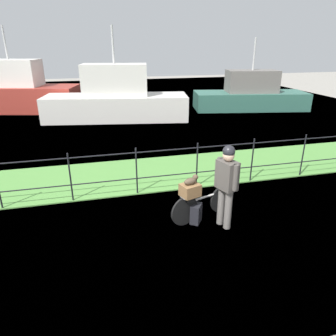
{
  "coord_description": "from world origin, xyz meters",
  "views": [
    {
      "loc": [
        -0.93,
        -4.58,
        3.4
      ],
      "look_at": [
        0.58,
        1.43,
        0.9
      ],
      "focal_mm": 33.22,
      "sensor_mm": 36.0,
      "label": 1
    }
  ],
  "objects_px": {
    "bicycle_main": "(203,204)",
    "backpack_on_paving": "(196,213)",
    "wooden_crate": "(190,190)",
    "cyclist_person": "(227,180)",
    "moored_boat_far": "(250,95)",
    "moored_boat_near": "(14,92)",
    "moored_boat_mid": "(116,100)",
    "terrier_dog": "(191,180)"
  },
  "relations": [
    {
      "from": "cyclist_person",
      "to": "moored_boat_mid",
      "type": "relative_size",
      "value": 0.25
    },
    {
      "from": "bicycle_main",
      "to": "cyclist_person",
      "type": "distance_m",
      "value": 0.83
    },
    {
      "from": "bicycle_main",
      "to": "moored_boat_mid",
      "type": "bearing_deg",
      "value": 95.05
    },
    {
      "from": "moored_boat_near",
      "to": "moored_boat_mid",
      "type": "bearing_deg",
      "value": -33.86
    },
    {
      "from": "moored_boat_far",
      "to": "moored_boat_near",
      "type": "bearing_deg",
      "value": 167.91
    },
    {
      "from": "moored_boat_far",
      "to": "backpack_on_paving",
      "type": "bearing_deg",
      "value": -122.7
    },
    {
      "from": "cyclist_person",
      "to": "moored_boat_far",
      "type": "height_order",
      "value": "moored_boat_far"
    },
    {
      "from": "wooden_crate",
      "to": "moored_boat_near",
      "type": "height_order",
      "value": "moored_boat_near"
    },
    {
      "from": "terrier_dog",
      "to": "moored_boat_far",
      "type": "bearing_deg",
      "value": 56.81
    },
    {
      "from": "wooden_crate",
      "to": "backpack_on_paving",
      "type": "xyz_separation_m",
      "value": [
        0.14,
        -0.01,
        -0.54
      ]
    },
    {
      "from": "wooden_crate",
      "to": "moored_boat_mid",
      "type": "bearing_deg",
      "value": 93.05
    },
    {
      "from": "bicycle_main",
      "to": "backpack_on_paving",
      "type": "xyz_separation_m",
      "value": [
        -0.19,
        -0.12,
        -0.13
      ]
    },
    {
      "from": "wooden_crate",
      "to": "moored_boat_far",
      "type": "xyz_separation_m",
      "value": [
        6.82,
        10.39,
        0.01
      ]
    },
    {
      "from": "cyclist_person",
      "to": "backpack_on_paving",
      "type": "xyz_separation_m",
      "value": [
        -0.49,
        0.25,
        -0.8
      ]
    },
    {
      "from": "backpack_on_paving",
      "to": "cyclist_person",
      "type": "bearing_deg",
      "value": 98.34
    },
    {
      "from": "wooden_crate",
      "to": "backpack_on_paving",
      "type": "relative_size",
      "value": 0.89
    },
    {
      "from": "bicycle_main",
      "to": "wooden_crate",
      "type": "relative_size",
      "value": 4.29
    },
    {
      "from": "backpack_on_paving",
      "to": "moored_boat_far",
      "type": "height_order",
      "value": "moored_boat_far"
    },
    {
      "from": "wooden_crate",
      "to": "backpack_on_paving",
      "type": "height_order",
      "value": "wooden_crate"
    },
    {
      "from": "bicycle_main",
      "to": "cyclist_person",
      "type": "bearing_deg",
      "value": -51.04
    },
    {
      "from": "moored_boat_near",
      "to": "moored_boat_far",
      "type": "xyz_separation_m",
      "value": [
        12.39,
        -2.65,
        -0.22
      ]
    },
    {
      "from": "wooden_crate",
      "to": "moored_boat_far",
      "type": "bearing_deg",
      "value": 56.74
    },
    {
      "from": "cyclist_person",
      "to": "moored_boat_mid",
      "type": "height_order",
      "value": "moored_boat_mid"
    },
    {
      "from": "bicycle_main",
      "to": "moored_boat_near",
      "type": "xyz_separation_m",
      "value": [
        -5.9,
        12.94,
        0.64
      ]
    },
    {
      "from": "bicycle_main",
      "to": "moored_boat_mid",
      "type": "height_order",
      "value": "moored_boat_mid"
    },
    {
      "from": "moored_boat_mid",
      "to": "moored_boat_far",
      "type": "bearing_deg",
      "value": 5.76
    },
    {
      "from": "terrier_dog",
      "to": "cyclist_person",
      "type": "xyz_separation_m",
      "value": [
        0.61,
        -0.27,
        0.07
      ]
    },
    {
      "from": "terrier_dog",
      "to": "moored_boat_near",
      "type": "height_order",
      "value": "moored_boat_near"
    },
    {
      "from": "backpack_on_paving",
      "to": "moored_boat_mid",
      "type": "xyz_separation_m",
      "value": [
        -0.65,
        9.67,
        0.72
      ]
    },
    {
      "from": "bicycle_main",
      "to": "cyclist_person",
      "type": "height_order",
      "value": "cyclist_person"
    },
    {
      "from": "cyclist_person",
      "to": "terrier_dog",
      "type": "bearing_deg",
      "value": 155.88
    },
    {
      "from": "terrier_dog",
      "to": "moored_boat_near",
      "type": "relative_size",
      "value": 0.05
    },
    {
      "from": "backpack_on_paving",
      "to": "bicycle_main",
      "type": "bearing_deg",
      "value": 157.71
    },
    {
      "from": "wooden_crate",
      "to": "backpack_on_paving",
      "type": "distance_m",
      "value": 0.56
    },
    {
      "from": "terrier_dog",
      "to": "moored_boat_near",
      "type": "distance_m",
      "value": 14.19
    },
    {
      "from": "cyclist_person",
      "to": "moored_boat_mid",
      "type": "distance_m",
      "value": 9.99
    },
    {
      "from": "backpack_on_paving",
      "to": "wooden_crate",
      "type": "bearing_deg",
      "value": -59.42
    },
    {
      "from": "wooden_crate",
      "to": "moored_boat_near",
      "type": "relative_size",
      "value": 0.05
    },
    {
      "from": "backpack_on_paving",
      "to": "moored_boat_far",
      "type": "relative_size",
      "value": 0.06
    },
    {
      "from": "cyclist_person",
      "to": "moored_boat_near",
      "type": "distance_m",
      "value": 14.69
    },
    {
      "from": "moored_boat_mid",
      "to": "wooden_crate",
      "type": "bearing_deg",
      "value": -86.95
    },
    {
      "from": "cyclist_person",
      "to": "backpack_on_paving",
      "type": "relative_size",
      "value": 4.21
    }
  ]
}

